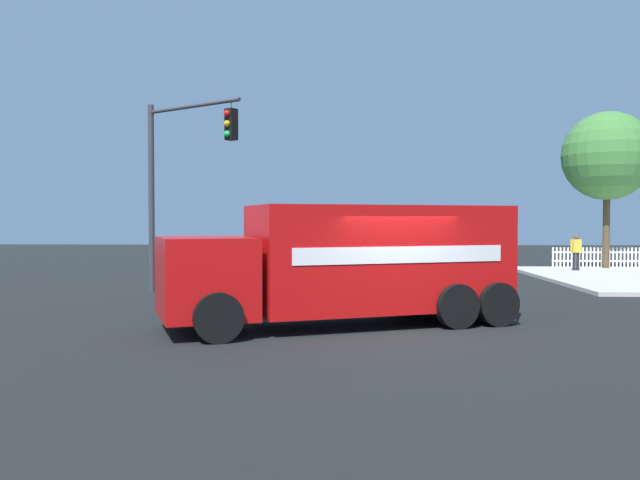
{
  "coord_description": "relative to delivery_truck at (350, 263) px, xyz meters",
  "views": [
    {
      "loc": [
        1.26,
        14.28,
        2.41
      ],
      "look_at": [
        1.83,
        -1.14,
        1.95
      ],
      "focal_mm": 37.08,
      "sensor_mm": 36.0,
      "label": 1
    }
  ],
  "objects": [
    {
      "name": "pedestrian_crossing",
      "position": [
        -10.36,
        -15.11,
        -0.38
      ],
      "size": [
        0.53,
        0.26,
        1.62
      ],
      "color": "black",
      "rests_on": "sidewalk_corner_near"
    },
    {
      "name": "delivery_truck",
      "position": [
        0.0,
        0.0,
        0.0
      ],
      "size": [
        8.28,
        5.23,
        2.74
      ],
      "color": "red",
      "rests_on": "ground"
    },
    {
      "name": "shade_tree_near",
      "position": [
        -12.3,
        -16.67,
        3.99
      ],
      "size": [
        4.18,
        4.18,
        7.4
      ],
      "color": "brown",
      "rests_on": "sidewalk_corner_near"
    },
    {
      "name": "traffic_light_secondary",
      "position": [
        5.63,
        -6.33,
        2.68
      ],
      "size": [
        3.51,
        2.44,
        6.3
      ],
      "color": "#38383D",
      "rests_on": "ground"
    },
    {
      "name": "ground_plane",
      "position": [
        -1.13,
        0.83,
        -1.44
      ],
      "size": [
        100.0,
        100.0,
        0.0
      ],
      "primitive_type": "plane",
      "color": "black"
    },
    {
      "name": "picket_fence_run",
      "position": [
        -13.7,
        -17.32,
        -0.82
      ],
      "size": [
        7.48,
        0.05,
        0.95
      ],
      "color": "white",
      "rests_on": "sidewalk_corner_near"
    }
  ]
}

